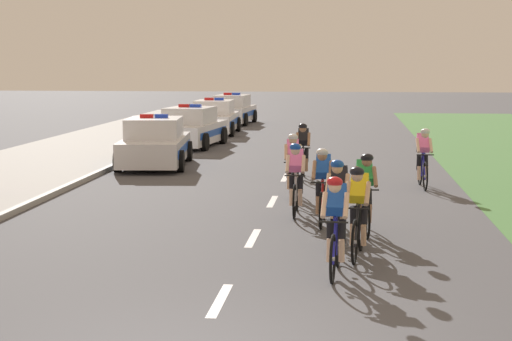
{
  "coord_description": "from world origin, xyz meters",
  "views": [
    {
      "loc": [
        1.64,
        -8.34,
        3.17
      ],
      "look_at": [
        -0.05,
        7.43,
        1.1
      ],
      "focal_mm": 58.9,
      "sensor_mm": 36.0,
      "label": 1
    }
  ],
  "objects_px": {
    "cyclist_eighth": "(423,157)",
    "cyclist_second": "(358,210)",
    "cyclist_seventh": "(293,164)",
    "cyclist_ninth": "(303,150)",
    "police_car_furthest": "(232,111)",
    "cyclist_third": "(338,200)",
    "police_car_third": "(215,118)",
    "cyclist_fourth": "(365,192)",
    "police_car_nearest": "(155,144)",
    "cyclist_fifth": "(323,185)",
    "police_car_second": "(191,129)",
    "cyclist_lead": "(336,224)",
    "cyclist_sixth": "(296,178)"
  },
  "relations": [
    {
      "from": "cyclist_lead",
      "to": "cyclist_third",
      "type": "bearing_deg",
      "value": 89.65
    },
    {
      "from": "police_car_third",
      "to": "cyclist_fourth",
      "type": "bearing_deg",
      "value": -73.83
    },
    {
      "from": "police_car_furthest",
      "to": "cyclist_lead",
      "type": "bearing_deg",
      "value": -79.4
    },
    {
      "from": "cyclist_sixth",
      "to": "cyclist_seventh",
      "type": "xyz_separation_m",
      "value": [
        -0.21,
        2.24,
        0.0
      ]
    },
    {
      "from": "cyclist_fourth",
      "to": "cyclist_third",
      "type": "bearing_deg",
      "value": -115.42
    },
    {
      "from": "cyclist_second",
      "to": "police_car_nearest",
      "type": "xyz_separation_m",
      "value": [
        -5.97,
        11.4,
        -0.11
      ]
    },
    {
      "from": "cyclist_ninth",
      "to": "police_car_third",
      "type": "xyz_separation_m",
      "value": [
        -4.61,
        13.85,
        -0.11
      ]
    },
    {
      "from": "cyclist_second",
      "to": "cyclist_fifth",
      "type": "height_order",
      "value": "same"
    },
    {
      "from": "cyclist_second",
      "to": "police_car_third",
      "type": "relative_size",
      "value": 0.39
    },
    {
      "from": "cyclist_lead",
      "to": "cyclist_ninth",
      "type": "bearing_deg",
      "value": 95.6
    },
    {
      "from": "cyclist_eighth",
      "to": "cyclist_third",
      "type": "bearing_deg",
      "value": -106.6
    },
    {
      "from": "police_car_furthest",
      "to": "cyclist_second",
      "type": "bearing_deg",
      "value": -78.32
    },
    {
      "from": "police_car_nearest",
      "to": "police_car_third",
      "type": "relative_size",
      "value": 1.02
    },
    {
      "from": "police_car_third",
      "to": "cyclist_lead",
      "type": "bearing_deg",
      "value": -76.92
    },
    {
      "from": "cyclist_fourth",
      "to": "cyclist_ninth",
      "type": "relative_size",
      "value": 1.0
    },
    {
      "from": "cyclist_fifth",
      "to": "police_car_second",
      "type": "distance_m",
      "value": 15.54
    },
    {
      "from": "cyclist_third",
      "to": "cyclist_fifth",
      "type": "distance_m",
      "value": 1.86
    },
    {
      "from": "cyclist_second",
      "to": "cyclist_seventh",
      "type": "distance_m",
      "value": 6.1
    },
    {
      "from": "cyclist_second",
      "to": "cyclist_sixth",
      "type": "distance_m",
      "value": 3.89
    },
    {
      "from": "cyclist_second",
      "to": "cyclist_ninth",
      "type": "height_order",
      "value": "same"
    },
    {
      "from": "cyclist_sixth",
      "to": "cyclist_seventh",
      "type": "distance_m",
      "value": 2.25
    },
    {
      "from": "cyclist_fourth",
      "to": "cyclist_fifth",
      "type": "distance_m",
      "value": 1.14
    },
    {
      "from": "cyclist_second",
      "to": "cyclist_ninth",
      "type": "xyz_separation_m",
      "value": [
        -1.36,
        9.18,
        0.0
      ]
    },
    {
      "from": "cyclist_second",
      "to": "cyclist_third",
      "type": "bearing_deg",
      "value": 109.89
    },
    {
      "from": "police_car_second",
      "to": "police_car_third",
      "type": "xyz_separation_m",
      "value": [
        0.0,
        5.68,
        0.0
      ]
    },
    {
      "from": "cyclist_fourth",
      "to": "cyclist_seventh",
      "type": "bearing_deg",
      "value": 111.64
    },
    {
      "from": "cyclist_second",
      "to": "police_car_furthest",
      "type": "distance_m",
      "value": 29.49
    },
    {
      "from": "cyclist_third",
      "to": "cyclist_fourth",
      "type": "bearing_deg",
      "value": 64.58
    },
    {
      "from": "cyclist_lead",
      "to": "police_car_second",
      "type": "xyz_separation_m",
      "value": [
        -5.62,
        18.52,
        -0.11
      ]
    },
    {
      "from": "cyclist_third",
      "to": "police_car_furthest",
      "type": "relative_size",
      "value": 0.38
    },
    {
      "from": "cyclist_ninth",
      "to": "police_car_furthest",
      "type": "bearing_deg",
      "value": 103.16
    },
    {
      "from": "cyclist_fifth",
      "to": "cyclist_ninth",
      "type": "bearing_deg",
      "value": 96.32
    },
    {
      "from": "police_car_nearest",
      "to": "cyclist_second",
      "type": "bearing_deg",
      "value": -62.38
    },
    {
      "from": "cyclist_fifth",
      "to": "cyclist_lead",
      "type": "bearing_deg",
      "value": -85.59
    },
    {
      "from": "cyclist_lead",
      "to": "police_car_second",
      "type": "distance_m",
      "value": 19.36
    },
    {
      "from": "cyclist_second",
      "to": "cyclist_ninth",
      "type": "distance_m",
      "value": 9.28
    },
    {
      "from": "cyclist_seventh",
      "to": "cyclist_eighth",
      "type": "bearing_deg",
      "value": 30.98
    },
    {
      "from": "cyclist_fourth",
      "to": "police_car_second",
      "type": "distance_m",
      "value": 16.59
    },
    {
      "from": "cyclist_second",
      "to": "cyclist_third",
      "type": "distance_m",
      "value": 0.98
    },
    {
      "from": "cyclist_seventh",
      "to": "cyclist_ninth",
      "type": "relative_size",
      "value": 1.0
    },
    {
      "from": "cyclist_fourth",
      "to": "police_car_furthest",
      "type": "relative_size",
      "value": 0.38
    },
    {
      "from": "cyclist_lead",
      "to": "cyclist_fifth",
      "type": "distance_m",
      "value": 3.93
    },
    {
      "from": "cyclist_eighth",
      "to": "cyclist_second",
      "type": "bearing_deg",
      "value": -102.43
    },
    {
      "from": "cyclist_fourth",
      "to": "police_car_nearest",
      "type": "height_order",
      "value": "police_car_nearest"
    },
    {
      "from": "cyclist_eighth",
      "to": "police_car_third",
      "type": "bearing_deg",
      "value": 116.82
    },
    {
      "from": "cyclist_ninth",
      "to": "police_car_furthest",
      "type": "xyz_separation_m",
      "value": [
        -4.61,
        19.71,
        -0.11
      ]
    },
    {
      "from": "cyclist_ninth",
      "to": "cyclist_eighth",
      "type": "bearing_deg",
      "value": -23.75
    },
    {
      "from": "cyclist_ninth",
      "to": "police_car_second",
      "type": "distance_m",
      "value": 9.39
    },
    {
      "from": "cyclist_sixth",
      "to": "police_car_furthest",
      "type": "bearing_deg",
      "value": 100.66
    },
    {
      "from": "cyclist_lead",
      "to": "cyclist_eighth",
      "type": "bearing_deg",
      "value": 77.04
    }
  ]
}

